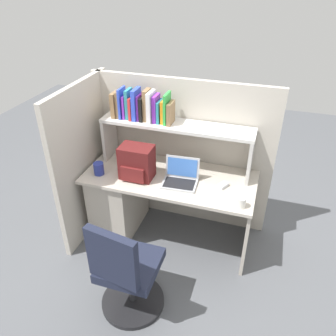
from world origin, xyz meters
The scene contains 12 objects.
ground_plane centered at (0.00, 0.00, 0.00)m, with size 8.00×8.00×0.00m, color #595B60.
desk centered at (-0.39, 0.00, 0.40)m, with size 1.60×0.70×0.73m.
cubicle_partition_rear centered at (0.00, 0.38, 0.78)m, with size 1.84×0.05×1.55m, color #BCB5A8.
cubicle_partition_left centered at (-0.85, -0.05, 0.78)m, with size 0.05×1.06×1.55m, color #BCB5A8.
overhead_hutch centered at (0.00, 0.20, 1.08)m, with size 1.44×0.28×0.45m.
reference_books_on_shelf centered at (-0.33, 0.20, 1.31)m, with size 0.59×0.18×0.29m.
laptop centered at (0.12, -0.06, 0.78)m, with size 0.33×0.27×0.22m.
backpack centered at (-0.28, -0.10, 0.88)m, with size 0.30×0.23×0.32m.
computer_mouse centered at (0.51, -0.02, 0.75)m, with size 0.06×0.10×0.03m, color silver.
paper_cup centered at (0.69, -0.26, 0.78)m, with size 0.08×0.08×0.09m, color white.
snack_canister centered at (-0.65, -0.16, 0.79)m, with size 0.10×0.10×0.12m, color navy.
office_chair centered at (-0.05, -0.94, 0.39)m, with size 0.52×0.52×0.93m.
Camera 1 is at (0.79, -2.51, 2.45)m, focal length 35.91 mm.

